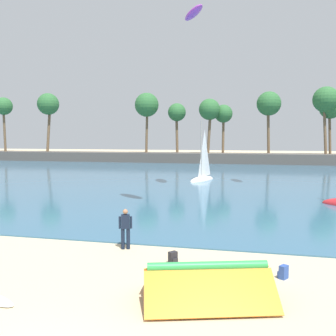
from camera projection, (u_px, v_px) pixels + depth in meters
The scene contains 8 objects.
sea at pixel (228, 166), 60.40m from camera, with size 220.00×92.22×0.06m, color #33607F.
palm_headland at pixel (233, 139), 65.93m from camera, with size 105.16×6.94×13.35m.
folded_kite at pixel (207, 276), 10.36m from camera, with size 4.07×3.25×1.06m.
person_at_waterline at pixel (125, 228), 15.16m from camera, with size 0.53×0.28×1.67m.
backpack_near_kite at pixel (283, 272), 12.02m from camera, with size 0.37×0.37×0.44m.
backpack_by_trailer at pixel (173, 258), 13.45m from camera, with size 0.37×0.37×0.44m.
sailboat_mid_bay at pixel (202, 175), 39.21m from camera, with size 2.81×4.82×6.70m.
kite_aloft_low_near_shore at pixel (193, 13), 30.86m from camera, with size 3.63×1.24×0.51m, color purple.
Camera 1 is at (4.02, -5.30, 4.56)m, focal length 39.67 mm.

